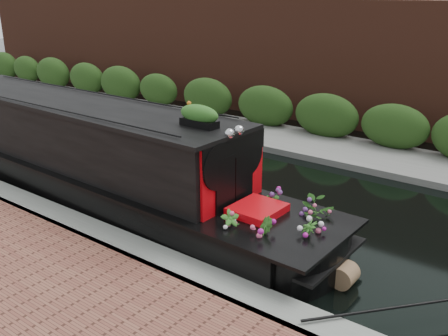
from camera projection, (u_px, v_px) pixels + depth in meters
The scene contains 7 objects.
ground at pixel (217, 189), 11.29m from camera, with size 80.00×80.00×0.00m, color black.
near_bank_coping at pixel (102, 245), 8.82m from camera, with size 40.00×0.60×0.50m, color gray.
far_bank_path at pixel (306, 146), 14.44m from camera, with size 40.00×2.40×0.34m, color slate.
far_hedge at pixel (320, 139), 15.12m from camera, with size 40.00×1.10×2.80m, color #234216.
far_brick_wall at pixel (349, 125), 16.69m from camera, with size 40.00×1.00×8.00m, color #562A1D.
narrowboat at pixel (89, 161), 10.74m from camera, with size 11.32×2.24×2.64m.
rope_fender at pixel (345, 275), 7.54m from camera, with size 0.35×0.35×0.36m, color #876647.
Camera 1 is at (6.48, -8.24, 4.23)m, focal length 40.00 mm.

